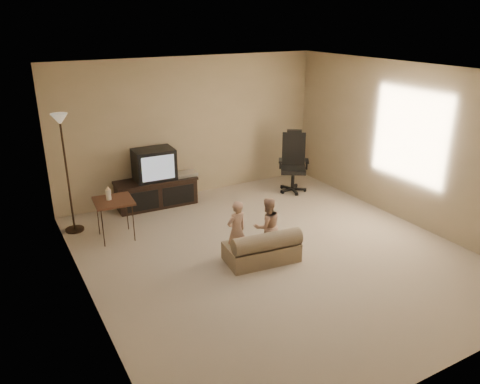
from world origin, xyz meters
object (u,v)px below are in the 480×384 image
object	(u,v)px
office_chair	(293,170)
toddler_right	(267,226)
side_table	(113,201)
child_sofa	(263,249)
toddler_left	(237,231)
floor_lamp	(63,147)
tv_stand	(156,183)

from	to	relation	value
office_chair	toddler_right	size ratio (longest dim) A/B	1.37
office_chair	side_table	world-z (taller)	office_chair
child_sofa	toddler_left	size ratio (longest dim) A/B	1.20
side_table	toddler_right	bearing A→B (deg)	-41.76
side_table	toddler_left	xyz separation A→B (m)	(1.26, -1.47, -0.16)
toddler_left	toddler_right	world-z (taller)	toddler_left
floor_lamp	toddler_left	distance (m)	2.84
office_chair	toddler_right	xyz separation A→B (m)	(-1.79, -1.91, 0.01)
toddler_left	child_sofa	bearing A→B (deg)	128.59
tv_stand	floor_lamp	distance (m)	1.78
floor_lamp	toddler_right	xyz separation A→B (m)	(2.22, -2.10, -0.92)
side_table	child_sofa	world-z (taller)	side_table
office_chair	side_table	size ratio (longest dim) A/B	1.39
floor_lamp	tv_stand	bearing A→B (deg)	13.50
toddler_left	side_table	bearing A→B (deg)	-59.07
office_chair	toddler_left	distance (m)	2.90
tv_stand	toddler_right	world-z (taller)	tv_stand
side_table	child_sofa	xyz separation A→B (m)	(1.54, -1.71, -0.40)
tv_stand	toddler_right	bearing A→B (deg)	-70.84
toddler_left	toddler_right	xyz separation A→B (m)	(0.45, -0.06, -0.01)
office_chair	child_sofa	bearing A→B (deg)	-99.40
office_chair	toddler_left	xyz separation A→B (m)	(-2.24, -1.84, 0.02)
child_sofa	toddler_right	distance (m)	0.34
floor_lamp	child_sofa	bearing A→B (deg)	-48.10
toddler_right	office_chair	bearing A→B (deg)	-126.97
side_table	toddler_left	bearing A→B (deg)	-49.23
tv_stand	office_chair	distance (m)	2.59
floor_lamp	side_table	bearing A→B (deg)	-48.34
child_sofa	toddler_left	bearing A→B (deg)	144.92
office_chair	side_table	distance (m)	3.53
side_table	toddler_right	size ratio (longest dim) A/B	0.99
tv_stand	side_table	size ratio (longest dim) A/B	1.75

